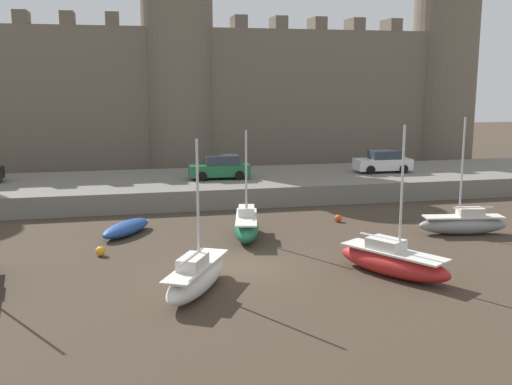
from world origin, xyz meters
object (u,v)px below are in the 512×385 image
at_px(sailboat_midflat_centre, 393,261).
at_px(sailboat_near_channel_left, 197,277).
at_px(car_quay_centre_east, 220,167).
at_px(sailboat_midflat_left, 464,223).
at_px(mooring_buoy_mid_mud, 338,218).
at_px(rowboat_near_channel_right, 126,228).
at_px(car_quay_west, 383,162).
at_px(sailboat_foreground_left, 246,226).
at_px(mooring_buoy_near_shore, 100,251).

bearing_deg(sailboat_midflat_centre, sailboat_near_channel_left, -177.74).
relative_size(sailboat_midflat_centre, car_quay_centre_east, 1.51).
distance_m(sailboat_midflat_left, mooring_buoy_mid_mud, 6.79).
xyz_separation_m(sailboat_midflat_left, car_quay_centre_east, (-10.86, 12.85, 1.48)).
distance_m(sailboat_midflat_left, sailboat_near_channel_left, 15.83).
bearing_deg(mooring_buoy_mid_mud, rowboat_near_channel_right, -178.17).
relative_size(sailboat_midflat_left, sailboat_midflat_centre, 0.98).
distance_m(sailboat_midflat_left, sailboat_midflat_centre, 8.58).
bearing_deg(sailboat_midflat_left, car_quay_west, 84.08).
relative_size(mooring_buoy_mid_mud, car_quay_west, 0.10).
distance_m(sailboat_midflat_left, car_quay_centre_east, 16.89).
height_order(rowboat_near_channel_right, car_quay_west, car_quay_west).
height_order(sailboat_midflat_left, rowboat_near_channel_right, sailboat_midflat_left).
bearing_deg(rowboat_near_channel_right, mooring_buoy_mid_mud, 1.83).
distance_m(sailboat_foreground_left, mooring_buoy_mid_mud, 6.32).
bearing_deg(car_quay_centre_east, sailboat_midflat_left, -49.79).
xyz_separation_m(sailboat_near_channel_left, sailboat_midflat_centre, (8.14, 0.32, -0.02)).
xyz_separation_m(sailboat_foreground_left, rowboat_near_channel_right, (-5.99, 2.03, -0.29)).
relative_size(sailboat_midflat_left, mooring_buoy_near_shore, 13.39).
height_order(rowboat_near_channel_right, mooring_buoy_mid_mud, rowboat_near_channel_right).
xyz_separation_m(sailboat_near_channel_left, mooring_buoy_near_shore, (-3.74, 5.78, -0.42)).
height_order(sailboat_midflat_left, sailboat_near_channel_left, sailboat_midflat_left).
xyz_separation_m(mooring_buoy_mid_mud, mooring_buoy_near_shore, (-13.00, -4.06, 0.02)).
bearing_deg(sailboat_midflat_centre, sailboat_midflat_left, 39.91).
bearing_deg(rowboat_near_channel_right, sailboat_near_channel_left, -74.89).
bearing_deg(rowboat_near_channel_right, sailboat_midflat_centre, -40.52).
relative_size(sailboat_foreground_left, car_quay_centre_east, 1.34).
distance_m(mooring_buoy_mid_mud, car_quay_west, 11.60).
distance_m(sailboat_near_channel_left, mooring_buoy_mid_mud, 13.53).
bearing_deg(car_quay_centre_east, mooring_buoy_near_shore, -120.53).
xyz_separation_m(sailboat_foreground_left, sailboat_midflat_left, (11.28, -1.61, -0.08)).
xyz_separation_m(sailboat_foreground_left, sailboat_near_channel_left, (-3.44, -7.44, -0.02)).
relative_size(sailboat_foreground_left, car_quay_west, 1.34).
height_order(car_quay_west, car_quay_centre_east, same).
bearing_deg(sailboat_near_channel_left, sailboat_midflat_centre, 2.26).
relative_size(mooring_buoy_mid_mud, mooring_buoy_near_shore, 0.92).
height_order(sailboat_midflat_left, sailboat_midflat_centre, sailboat_midflat_centre).
relative_size(sailboat_midflat_left, rowboat_near_channel_right, 1.59).
distance_m(sailboat_foreground_left, car_quay_centre_east, 11.33).
bearing_deg(mooring_buoy_mid_mud, sailboat_midflat_centre, -96.73).
height_order(sailboat_midflat_centre, mooring_buoy_mid_mud, sailboat_midflat_centre).
bearing_deg(sailboat_midflat_left, car_quay_centre_east, 130.21).
relative_size(sailboat_midflat_left, car_quay_west, 1.48).
height_order(sailboat_midflat_left, car_quay_west, sailboat_midflat_left).
xyz_separation_m(sailboat_foreground_left, mooring_buoy_mid_mud, (5.83, 2.41, -0.46)).
relative_size(mooring_buoy_near_shore, car_quay_west, 0.11).
bearing_deg(mooring_buoy_mid_mud, car_quay_centre_east, 121.47).
height_order(rowboat_near_channel_right, mooring_buoy_near_shore, rowboat_near_channel_right).
xyz_separation_m(sailboat_midflat_centre, car_quay_west, (7.95, 18.71, 1.44)).
relative_size(rowboat_near_channel_right, mooring_buoy_near_shore, 8.44).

